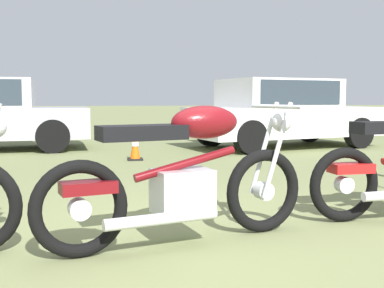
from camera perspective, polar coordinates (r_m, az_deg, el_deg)
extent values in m
plane|color=olive|center=(3.71, -1.00, -10.92)|extent=(120.00, 120.00, 0.00)
torus|color=black|center=(3.81, 8.48, -5.51)|extent=(0.65, 0.26, 0.65)
torus|color=black|center=(3.25, -13.19, -7.51)|extent=(0.65, 0.26, 0.65)
cylinder|color=silver|center=(3.81, 8.48, -5.51)|extent=(0.16, 0.13, 0.14)
cylinder|color=silver|center=(3.25, -13.19, -7.51)|extent=(0.16, 0.13, 0.14)
cylinder|color=silver|center=(3.86, 8.54, -0.44)|extent=(0.27, 0.11, 0.73)
cylinder|color=silver|center=(3.72, 10.09, -0.70)|extent=(0.27, 0.11, 0.73)
cube|color=silver|center=(3.46, -1.17, -5.63)|extent=(0.46, 0.39, 0.32)
cylinder|color=maroon|center=(3.44, -0.72, -2.32)|extent=(0.77, 0.26, 0.22)
ellipsoid|color=maroon|center=(3.48, 1.52, 2.60)|extent=(0.57, 0.39, 0.24)
cube|color=black|center=(3.29, -5.95, 1.36)|extent=(0.64, 0.39, 0.10)
cube|color=maroon|center=(3.23, -12.20, -5.01)|extent=(0.39, 0.27, 0.08)
cylinder|color=silver|center=(3.79, 9.88, 4.38)|extent=(0.20, 0.63, 0.03)
sphere|color=silver|center=(3.83, 10.58, 2.59)|extent=(0.20, 0.20, 0.16)
cylinder|color=silver|center=(3.27, -3.56, -8.85)|extent=(0.79, 0.29, 0.08)
torus|color=black|center=(4.27, 17.58, -4.61)|extent=(0.64, 0.13, 0.63)
cylinder|color=silver|center=(4.27, 17.58, -4.61)|extent=(0.15, 0.11, 0.14)
cube|color=red|center=(4.28, 18.32, -2.72)|extent=(0.37, 0.20, 0.08)
cylinder|color=black|center=(11.13, -16.11, 1.54)|extent=(0.66, 0.28, 0.64)
cylinder|color=black|center=(9.51, -16.16, 0.89)|extent=(0.66, 0.28, 0.64)
cube|color=silver|center=(10.38, 10.79, 2.65)|extent=(4.34, 2.70, 0.60)
cube|color=silver|center=(10.28, 10.17, 5.87)|extent=(2.54, 2.08, 0.60)
cube|color=#2D3842|center=(10.28, 10.17, 5.98)|extent=(2.23, 2.03, 0.48)
cylinder|color=black|center=(11.83, 13.69, 1.82)|extent=(0.67, 0.37, 0.64)
cylinder|color=black|center=(10.61, 19.15, 1.26)|extent=(0.67, 0.37, 0.64)
cylinder|color=black|center=(10.41, 2.23, 1.49)|extent=(0.67, 0.37, 0.64)
cylinder|color=black|center=(8.99, 6.92, 0.82)|extent=(0.67, 0.37, 0.64)
cone|color=#EA590F|center=(8.14, -6.76, -0.18)|extent=(0.18, 0.18, 0.50)
cube|color=black|center=(8.17, -6.74, -1.80)|extent=(0.25, 0.25, 0.03)
cylinder|color=white|center=(8.14, -6.76, 0.00)|extent=(0.12, 0.12, 0.07)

